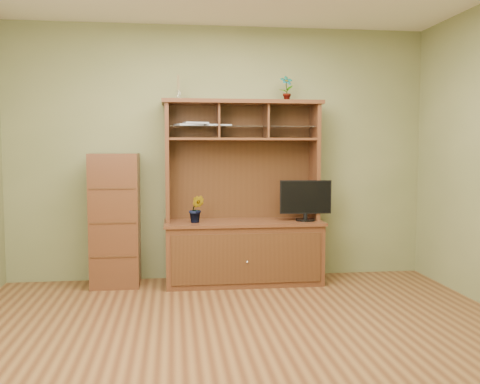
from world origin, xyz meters
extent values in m
cube|color=#502B16|center=(0.00, 0.00, -0.01)|extent=(4.50, 4.00, 0.02)
cube|color=#62683D|center=(0.00, 2.01, 1.35)|extent=(4.50, 0.02, 2.70)
cube|color=#62683D|center=(0.00, -2.01, 1.35)|extent=(4.50, 0.02, 2.70)
cube|color=#4C2915|center=(0.22, 1.71, 0.31)|extent=(1.60, 0.55, 0.62)
cube|color=#371E0F|center=(0.22, 1.42, 0.31)|extent=(1.50, 0.01, 0.50)
sphere|color=silver|center=(0.22, 1.41, 0.28)|extent=(0.02, 0.02, 0.02)
cube|color=#4C2915|center=(0.22, 1.71, 0.64)|extent=(1.64, 0.59, 0.03)
cube|color=#4C2915|center=(-0.56, 1.80, 1.27)|extent=(0.04, 0.35, 1.25)
cube|color=#4C2915|center=(1.00, 1.80, 1.27)|extent=(0.04, 0.35, 1.25)
cube|color=#371E0F|center=(0.22, 1.97, 1.27)|extent=(1.52, 0.02, 1.25)
cube|color=#4C2915|center=(0.22, 1.80, 1.88)|extent=(1.66, 0.40, 0.04)
cube|color=#4C2915|center=(0.22, 1.80, 1.50)|extent=(1.52, 0.32, 0.02)
cube|color=#4C2915|center=(-0.04, 1.80, 1.69)|extent=(0.02, 0.31, 0.35)
cube|color=#4C2915|center=(0.47, 1.80, 1.69)|extent=(0.02, 0.31, 0.35)
cube|color=silver|center=(0.22, 1.79, 1.63)|extent=(1.50, 0.27, 0.01)
cylinder|color=black|center=(0.86, 1.65, 0.66)|extent=(0.21, 0.21, 0.02)
cylinder|color=black|center=(0.86, 1.65, 0.70)|extent=(0.04, 0.04, 0.07)
cube|color=black|center=(0.86, 1.65, 0.90)|extent=(0.53, 0.08, 0.35)
imported|color=#25511B|center=(-0.27, 1.65, 0.79)|extent=(0.18, 0.16, 0.28)
imported|color=#406E26|center=(0.68, 1.80, 2.03)|extent=(0.15, 0.11, 0.27)
cylinder|color=silver|center=(-0.44, 1.80, 1.95)|extent=(0.05, 0.05, 0.09)
cylinder|color=olive|center=(-0.44, 1.80, 2.07)|extent=(0.03, 0.03, 0.16)
cube|color=#AEAFB3|center=(-0.34, 1.80, 1.64)|extent=(0.31, 0.27, 0.02)
cube|color=#AEAFB3|center=(-0.27, 1.80, 1.66)|extent=(0.27, 0.23, 0.02)
cube|color=#AEAFB3|center=(-0.05, 1.80, 1.64)|extent=(0.29, 0.26, 0.02)
cube|color=#4C2915|center=(-1.10, 1.76, 0.68)|extent=(0.48, 0.43, 1.35)
cube|color=#371E0F|center=(-1.10, 1.54, 0.34)|extent=(0.44, 0.01, 0.02)
cube|color=#371E0F|center=(-1.10, 1.54, 0.68)|extent=(0.44, 0.01, 0.01)
cube|color=#371E0F|center=(-1.10, 1.54, 1.01)|extent=(0.44, 0.01, 0.02)
camera|label=1|loc=(-0.51, -3.76, 1.40)|focal=40.00mm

